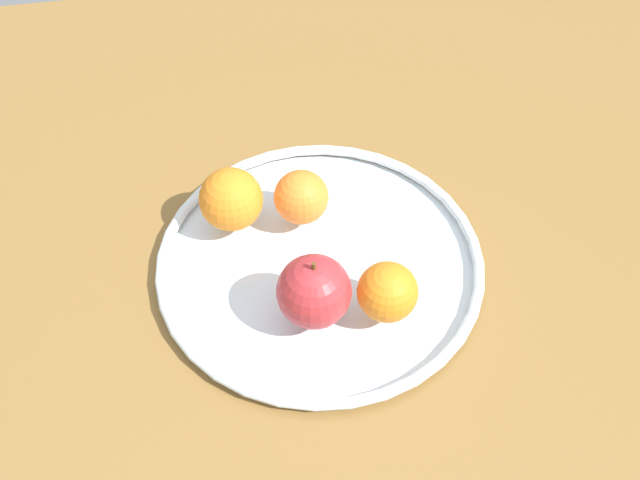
% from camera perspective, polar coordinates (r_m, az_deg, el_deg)
% --- Properties ---
extents(ground_plane, '(1.13, 1.13, 0.04)m').
position_cam_1_polar(ground_plane, '(0.86, 0.00, -2.85)').
color(ground_plane, brown).
extents(fruit_bowl, '(0.36, 0.36, 0.02)m').
position_cam_1_polar(fruit_bowl, '(0.84, 0.00, -1.67)').
color(fruit_bowl, silver).
rests_on(fruit_bowl, ground_plane).
extents(apple, '(0.08, 0.08, 0.08)m').
position_cam_1_polar(apple, '(0.76, -0.45, -3.82)').
color(apple, '#B12C30').
rests_on(apple, fruit_bowl).
extents(orange_front_left, '(0.06, 0.06, 0.06)m').
position_cam_1_polar(orange_front_left, '(0.85, -1.40, 3.18)').
color(orange_front_left, orange).
rests_on(orange_front_left, fruit_bowl).
extents(orange_back_right, '(0.06, 0.06, 0.06)m').
position_cam_1_polar(orange_back_right, '(0.77, 5.01, -3.84)').
color(orange_back_right, orange).
rests_on(orange_back_right, fruit_bowl).
extents(orange_back_left, '(0.07, 0.07, 0.07)m').
position_cam_1_polar(orange_back_left, '(0.84, -6.59, 3.00)').
color(orange_back_left, orange).
rests_on(orange_back_left, fruit_bowl).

